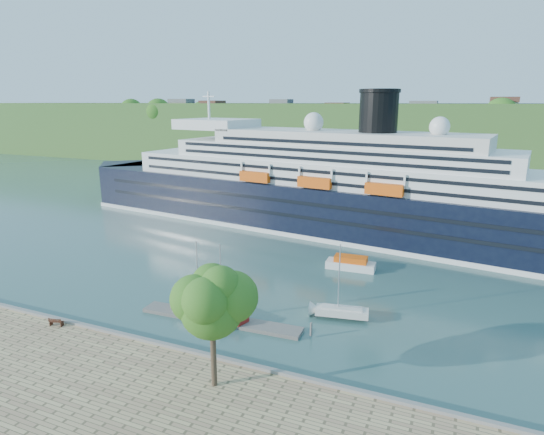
{
  "coord_description": "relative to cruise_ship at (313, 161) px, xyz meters",
  "views": [
    {
      "loc": [
        24.54,
        -33.54,
        24.6
      ],
      "look_at": [
        -2.11,
        30.0,
        7.01
      ],
      "focal_mm": 30.0,
      "sensor_mm": 36.0,
      "label": 1
    }
  ],
  "objects": [
    {
      "name": "promenade_tree",
      "position": [
        9.06,
        -54.95,
        -6.49
      ],
      "size": [
        7.17,
        7.17,
        11.88
      ],
      "primitive_type": null,
      "color": "#336B1C",
      "rests_on": "promenade"
    },
    {
      "name": "tender_launch",
      "position": [
        12.8,
        -20.3,
        -12.42
      ],
      "size": [
        7.49,
        2.86,
        2.04
      ],
      "primitive_type": null,
      "rotation": [
        0.0,
        0.0,
        0.05
      ],
      "color": "#EA550D",
      "rests_on": "ground"
    },
    {
      "name": "quay_coping",
      "position": [
        2.32,
        -51.27,
        -12.28
      ],
      "size": [
        220.0,
        0.5,
        0.3
      ],
      "primitive_type": "cube",
      "color": "slate",
      "rests_on": "promenade"
    },
    {
      "name": "sailboat_red",
      "position": [
        3.18,
        -42.31,
        -9.07
      ],
      "size": [
        7.01,
        3.78,
        8.73
      ],
      "primitive_type": null,
      "rotation": [
        0.0,
        0.0,
        -0.3
      ],
      "color": "maroon",
      "rests_on": "ground"
    },
    {
      "name": "ground",
      "position": [
        2.32,
        -51.07,
        -13.43
      ],
      "size": [
        400.0,
        400.0,
        0.0
      ],
      "primitive_type": "plane",
      "color": "#325A55",
      "rests_on": "ground"
    },
    {
      "name": "far_hillside",
      "position": [
        2.32,
        93.93,
        -1.43
      ],
      "size": [
        400.0,
        50.0,
        24.0
      ],
      "primitive_type": "cube",
      "color": "#346327",
      "rests_on": "ground"
    },
    {
      "name": "sailboat_white_near",
      "position": [
        1.08,
        -43.74,
        -8.84
      ],
      "size": [
        7.37,
        3.3,
        9.2
      ],
      "primitive_type": null,
      "rotation": [
        0.0,
        0.0,
        -0.19
      ],
      "color": "silver",
      "rests_on": "ground"
    },
    {
      "name": "sailboat_white_far",
      "position": [
        15.62,
        -36.78,
        -9.09
      ],
      "size": [
        6.95,
        3.01,
        8.69
      ],
      "primitive_type": null,
      "rotation": [
        0.0,
        0.0,
        0.17
      ],
      "color": "silver",
      "rests_on": "ground"
    },
    {
      "name": "floating_pontoon",
      "position": [
        2.8,
        -42.77,
        -13.22
      ],
      "size": [
        19.66,
        3.19,
        0.44
      ],
      "primitive_type": null,
      "rotation": [
        0.0,
        0.0,
        0.04
      ],
      "color": "gray",
      "rests_on": "ground"
    },
    {
      "name": "park_bench",
      "position": [
        -12.09,
        -52.27,
        -11.92
      ],
      "size": [
        1.7,
        0.98,
        1.02
      ],
      "primitive_type": null,
      "rotation": [
        0.0,
        0.0,
        0.22
      ],
      "color": "#462014",
      "rests_on": "promenade"
    },
    {
      "name": "cruise_ship",
      "position": [
        0.0,
        0.0,
        0.0
      ],
      "size": [
        120.91,
        33.78,
        26.87
      ],
      "primitive_type": null,
      "rotation": [
        0.0,
        0.0,
        -0.14
      ],
      "color": "black",
      "rests_on": "ground"
    }
  ]
}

